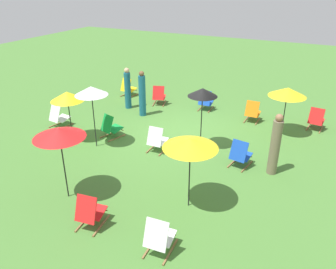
# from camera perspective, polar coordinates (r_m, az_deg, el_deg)

# --- Properties ---
(ground_plane) EXTENTS (40.00, 40.00, 0.00)m
(ground_plane) POSITION_cam_1_polar(r_m,az_deg,el_deg) (11.92, 2.57, 0.05)
(ground_plane) COLOR #477A33
(deckchair_0) EXTENTS (0.55, 0.81, 0.83)m
(deckchair_0) POSITION_cam_1_polar(r_m,az_deg,el_deg) (13.26, 23.62, 2.29)
(deckchair_0) COLOR olive
(deckchair_0) RESTS_ON ground
(deckchair_1) EXTENTS (0.69, 0.87, 0.83)m
(deckchair_1) POSITION_cam_1_polar(r_m,az_deg,el_deg) (14.59, -1.53, 6.48)
(deckchair_1) COLOR olive
(deckchair_1) RESTS_ON ground
(deckchair_3) EXTENTS (0.57, 0.82, 0.83)m
(deckchair_3) POSITION_cam_1_polar(r_m,az_deg,el_deg) (7.82, -12.94, -12.58)
(deckchair_3) COLOR olive
(deckchair_3) RESTS_ON ground
(deckchair_4) EXTENTS (0.51, 0.78, 0.83)m
(deckchair_4) POSITION_cam_1_polar(r_m,az_deg,el_deg) (14.05, 6.33, 5.58)
(deckchair_4) COLOR olive
(deckchair_4) RESTS_ON ground
(deckchair_5) EXTENTS (0.56, 0.81, 0.83)m
(deckchair_5) POSITION_cam_1_polar(r_m,az_deg,el_deg) (15.74, -6.71, 7.74)
(deckchair_5) COLOR olive
(deckchair_5) RESTS_ON ground
(deckchair_6) EXTENTS (0.50, 0.77, 0.83)m
(deckchair_6) POSITION_cam_1_polar(r_m,az_deg,el_deg) (10.67, -1.84, -0.93)
(deckchair_6) COLOR olive
(deckchair_6) RESTS_ON ground
(deckchair_7) EXTENTS (0.58, 0.82, 0.83)m
(deckchair_7) POSITION_cam_1_polar(r_m,az_deg,el_deg) (13.01, -17.88, 2.80)
(deckchair_7) COLOR olive
(deckchair_7) RESTS_ON ground
(deckchair_8) EXTENTS (0.59, 0.83, 0.83)m
(deckchair_8) POSITION_cam_1_polar(r_m,az_deg,el_deg) (10.04, 12.04, -3.30)
(deckchair_8) COLOR olive
(deckchair_8) RESTS_ON ground
(deckchair_9) EXTENTS (0.52, 0.79, 0.83)m
(deckchair_9) POSITION_cam_1_polar(r_m,az_deg,el_deg) (7.04, -1.50, -16.84)
(deckchair_9) COLOR olive
(deckchair_9) RESTS_ON ground
(deckchair_10) EXTENTS (0.68, 0.87, 0.83)m
(deckchair_10) POSITION_cam_1_polar(r_m,az_deg,el_deg) (11.71, -9.56, 1.20)
(deckchair_10) COLOR olive
(deckchair_10) RESTS_ON ground
(deckchair_12) EXTENTS (0.48, 0.76, 0.83)m
(deckchair_12) POSITION_cam_1_polar(r_m,az_deg,el_deg) (13.22, 14.01, 3.66)
(deckchair_12) COLOR olive
(deckchair_12) RESTS_ON ground
(umbrella_0) EXTENTS (1.27, 1.27, 1.81)m
(umbrella_0) POSITION_cam_1_polar(r_m,az_deg,el_deg) (7.55, 3.78, -1.48)
(umbrella_0) COLOR black
(umbrella_0) RESTS_ON ground
(umbrella_1) EXTENTS (1.25, 1.25, 1.69)m
(umbrella_1) POSITION_cam_1_polar(r_m,az_deg,el_deg) (12.03, 19.44, 6.75)
(umbrella_1) COLOR black
(umbrella_1) RESTS_ON ground
(umbrella_2) EXTENTS (0.90, 0.90, 2.02)m
(umbrella_2) POSITION_cam_1_polar(r_m,az_deg,el_deg) (10.26, 5.84, 7.03)
(umbrella_2) COLOR black
(umbrella_2) RESTS_ON ground
(umbrella_3) EXTENTS (1.23, 1.23, 1.89)m
(umbrella_3) POSITION_cam_1_polar(r_m,az_deg,el_deg) (8.24, -17.82, 0.25)
(umbrella_3) COLOR black
(umbrella_3) RESTS_ON ground
(umbrella_4) EXTENTS (1.08, 1.08, 1.70)m
(umbrella_4) POSITION_cam_1_polar(r_m,az_deg,el_deg) (11.38, -16.57, 6.16)
(umbrella_4) COLOR black
(umbrella_4) RESTS_ON ground
(umbrella_5) EXTENTS (1.01, 1.01, 2.02)m
(umbrella_5) POSITION_cam_1_polar(r_m,az_deg,el_deg) (10.63, -12.77, 7.15)
(umbrella_5) COLOR black
(umbrella_5) RESTS_ON ground
(person_0) EXTENTS (0.29, 0.29, 1.79)m
(person_0) POSITION_cam_1_polar(r_m,az_deg,el_deg) (13.28, -4.35, 6.70)
(person_0) COLOR #195972
(person_0) RESTS_ON ground
(person_1) EXTENTS (0.36, 0.36, 1.78)m
(person_1) POSITION_cam_1_polar(r_m,az_deg,el_deg) (9.70, 17.54, -1.80)
(person_1) COLOR #72664C
(person_1) RESTS_ON ground
(person_2) EXTENTS (0.36, 0.36, 1.70)m
(person_2) POSITION_cam_1_polar(r_m,az_deg,el_deg) (14.13, -6.79, 7.60)
(person_2) COLOR #195972
(person_2) RESTS_ON ground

